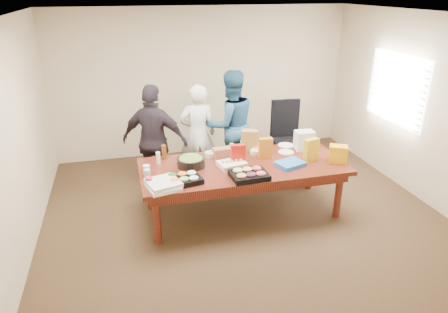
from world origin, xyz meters
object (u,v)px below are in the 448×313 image
object	(u,v)px
person_right	(230,125)
sheet_cake	(232,164)
office_chair	(289,140)
salad_bowl	(191,162)
conference_table	(242,189)
person_center	(198,134)

from	to	relation	value
person_right	sheet_cake	xyz separation A→B (m)	(-0.33, -1.26, -0.12)
office_chair	salad_bowl	xyz separation A→B (m)	(-1.88, -1.00, 0.22)
conference_table	sheet_cake	world-z (taller)	sheet_cake
person_right	sheet_cake	size ratio (longest dim) A/B	4.99
person_center	salad_bowl	world-z (taller)	person_center
office_chair	sheet_cake	distance (m)	1.77
office_chair	person_right	size ratio (longest dim) A/B	0.65
conference_table	salad_bowl	distance (m)	0.83
office_chair	salad_bowl	world-z (taller)	office_chair
person_right	salad_bowl	bearing A→B (deg)	44.82
conference_table	office_chair	xyz separation A→B (m)	(1.18, 1.13, 0.21)
person_center	sheet_cake	world-z (taller)	person_center
person_center	salad_bowl	size ratio (longest dim) A/B	4.29
conference_table	salad_bowl	world-z (taller)	salad_bowl
office_chair	salad_bowl	distance (m)	2.14
person_center	person_right	size ratio (longest dim) A/B	0.90
office_chair	sheet_cake	xyz separation A→B (m)	(-1.34, -1.14, 0.19)
person_center	person_right	distance (m)	0.57
salad_bowl	office_chair	bearing A→B (deg)	28.08
conference_table	person_right	world-z (taller)	person_right
person_right	person_center	bearing A→B (deg)	-2.90
office_chair	person_right	bearing A→B (deg)	177.33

